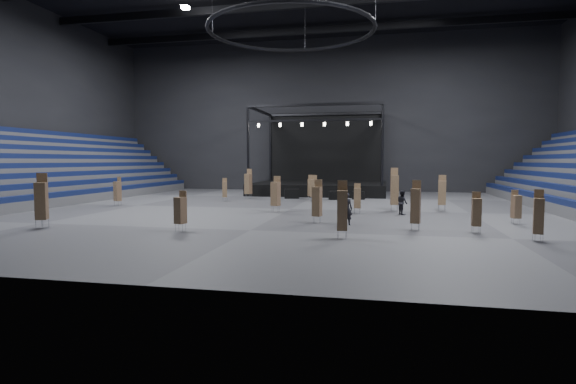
% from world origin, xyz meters
% --- Properties ---
extents(floor, '(50.00, 50.00, 0.00)m').
position_xyz_m(floor, '(0.00, 0.00, 0.00)').
color(floor, '#49494B').
rests_on(floor, ground).
extents(wall_back, '(50.00, 0.20, 18.00)m').
position_xyz_m(wall_back, '(0.00, 21.00, 9.00)').
color(wall_back, black).
rests_on(wall_back, ground).
extents(wall_left, '(0.20, 42.00, 18.00)m').
position_xyz_m(wall_left, '(-25.00, 0.00, 9.00)').
color(wall_left, black).
rests_on(wall_left, ground).
extents(bleachers_left, '(7.20, 40.00, 6.40)m').
position_xyz_m(bleachers_left, '(-22.94, 0.00, 1.73)').
color(bleachers_left, '#4F4F51').
rests_on(bleachers_left, floor).
extents(stage, '(14.00, 10.00, 9.20)m').
position_xyz_m(stage, '(0.00, 16.24, 1.45)').
color(stage, black).
rests_on(stage, floor).
extents(truss_ring, '(12.30, 12.30, 5.15)m').
position_xyz_m(truss_ring, '(-0.00, 0.00, 13.00)').
color(truss_ring, black).
rests_on(truss_ring, ceiling).
extents(flight_case_left, '(1.48, 1.01, 0.90)m').
position_xyz_m(flight_case_left, '(-1.76, 9.07, 0.45)').
color(flight_case_left, black).
rests_on(flight_case_left, floor).
extents(flight_case_mid, '(1.36, 1.02, 0.81)m').
position_xyz_m(flight_case_mid, '(2.48, 8.52, 0.41)').
color(flight_case_mid, black).
rests_on(flight_case_mid, floor).
extents(flight_case_right, '(1.16, 0.66, 0.74)m').
position_xyz_m(flight_case_right, '(4.51, 9.27, 0.37)').
color(flight_case_right, black).
rests_on(flight_case_right, floor).
extents(chair_stack_0, '(0.55, 0.55, 2.59)m').
position_xyz_m(chair_stack_0, '(8.31, -8.80, 1.31)').
color(chair_stack_0, silver).
rests_on(chair_stack_0, floor).
extents(chair_stack_1, '(0.60, 0.60, 2.06)m').
position_xyz_m(chair_stack_1, '(-3.37, -11.53, 1.10)').
color(chair_stack_1, silver).
rests_on(chair_stack_1, floor).
extents(chair_stack_2, '(0.52, 0.52, 2.04)m').
position_xyz_m(chair_stack_2, '(-7.07, 5.24, 1.06)').
color(chair_stack_2, silver).
rests_on(chair_stack_2, floor).
extents(chair_stack_3, '(0.53, 0.53, 1.94)m').
position_xyz_m(chair_stack_3, '(14.00, -5.38, 1.03)').
color(chair_stack_3, silver).
rests_on(chair_stack_3, floor).
extents(chair_stack_4, '(0.57, 0.57, 2.50)m').
position_xyz_m(chair_stack_4, '(2.97, -7.06, 1.29)').
color(chair_stack_4, silver).
rests_on(chair_stack_4, floor).
extents(chair_stack_5, '(0.49, 0.49, 2.05)m').
position_xyz_m(chair_stack_5, '(4.99, -1.98, 1.09)').
color(chair_stack_5, silver).
rests_on(chair_stack_5, floor).
extents(chair_stack_6, '(0.72, 0.72, 2.93)m').
position_xyz_m(chair_stack_6, '(-11.10, -11.99, 1.50)').
color(chair_stack_6, silver).
rests_on(chair_stack_6, floor).
extents(chair_stack_7, '(0.59, 0.59, 2.30)m').
position_xyz_m(chair_stack_7, '(-14.00, -0.45, 1.19)').
color(chair_stack_7, silver).
rests_on(chair_stack_7, floor).
extents(chair_stack_8, '(0.51, 0.51, 2.68)m').
position_xyz_m(chair_stack_8, '(4.84, -11.99, 1.36)').
color(chair_stack_8, silver).
rests_on(chair_stack_8, floor).
extents(chair_stack_9, '(0.67, 0.67, 2.82)m').
position_xyz_m(chair_stack_9, '(-5.72, 8.01, 1.45)').
color(chair_stack_9, silver).
rests_on(chair_stack_9, floor).
extents(chair_stack_10, '(0.44, 0.44, 2.29)m').
position_xyz_m(chair_stack_10, '(0.19, 8.01, 1.17)').
color(chair_stack_10, silver).
rests_on(chair_stack_10, floor).
extents(chair_stack_11, '(0.44, 0.44, 2.05)m').
position_xyz_m(chair_stack_11, '(11.20, -9.06, 1.07)').
color(chair_stack_11, silver).
rests_on(chair_stack_11, floor).
extents(chair_stack_12, '(0.58, 0.58, 2.32)m').
position_xyz_m(chair_stack_12, '(0.73, 6.38, 1.23)').
color(chair_stack_12, silver).
rests_on(chair_stack_12, floor).
extents(chair_stack_13, '(0.58, 0.58, 3.08)m').
position_xyz_m(chair_stack_13, '(7.49, 0.24, 1.55)').
color(chair_stack_13, silver).
rests_on(chair_stack_13, floor).
extents(chair_stack_14, '(0.59, 0.59, 2.56)m').
position_xyz_m(chair_stack_14, '(10.80, 0.86, 1.34)').
color(chair_stack_14, silver).
rests_on(chair_stack_14, floor).
extents(chair_stack_15, '(0.65, 0.65, 2.51)m').
position_xyz_m(chair_stack_15, '(-0.64, -2.20, 1.32)').
color(chair_stack_15, silver).
rests_on(chair_stack_15, floor).
extents(chair_stack_16, '(0.49, 0.49, 2.31)m').
position_xyz_m(chair_stack_16, '(13.42, -10.93, 1.18)').
color(chair_stack_16, silver).
rests_on(chair_stack_16, floor).
extents(man_center, '(0.70, 0.48, 1.83)m').
position_xyz_m(man_center, '(4.68, -7.55, 0.91)').
color(man_center, black).
rests_on(man_center, floor).
extents(crew_member, '(0.87, 0.96, 1.61)m').
position_xyz_m(crew_member, '(7.95, -1.87, 0.81)').
color(crew_member, black).
rests_on(crew_member, floor).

